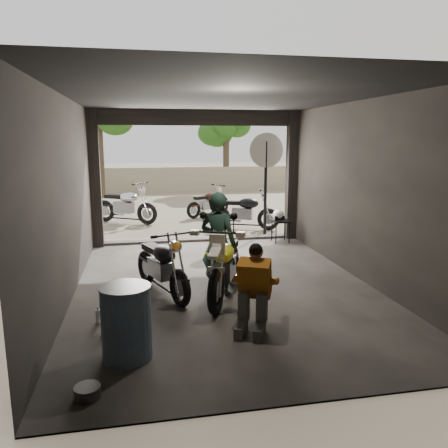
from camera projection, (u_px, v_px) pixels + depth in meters
name	position (u px, v px, depth m)	size (l,w,h in m)	color
ground	(224.00, 287.00, 7.57)	(80.00, 80.00, 0.00)	#7A6D56
garage	(218.00, 210.00, 7.85)	(7.00, 7.13, 3.20)	#2D2B28
boundary_wall	(169.00, 180.00, 20.94)	(18.00, 0.30, 1.20)	gray
tree_left	(98.00, 104.00, 18.29)	(2.20, 2.20, 5.60)	#382B1E
tree_right	(226.00, 117.00, 20.89)	(2.20, 2.20, 5.00)	#382B1E
main_bike	(225.00, 261.00, 6.96)	(0.76, 1.85, 1.23)	beige
left_bike	(161.00, 261.00, 7.13)	(0.68, 1.66, 1.12)	black
outside_bike_a	(125.00, 203.00, 13.22)	(0.77, 1.87, 1.27)	black
outside_bike_b	(208.00, 201.00, 14.36)	(0.63, 1.52, 1.03)	#3A110D
outside_bike_c	(244.00, 209.00, 12.32)	(0.72, 1.75, 1.18)	black
rider	(218.00, 244.00, 7.07)	(0.62, 0.41, 1.71)	black
mechanic	(253.00, 290.00, 5.77)	(0.57, 0.77, 1.12)	#B86818
stool	(281.00, 223.00, 10.73)	(0.41, 0.41, 0.56)	black
helmet	(278.00, 215.00, 10.73)	(0.28, 0.29, 0.26)	white
oil_drum	(126.00, 324.00, 5.01)	(0.57, 0.57, 0.89)	#41576D
sign_post	(266.00, 166.00, 11.31)	(0.90, 0.08, 2.69)	black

